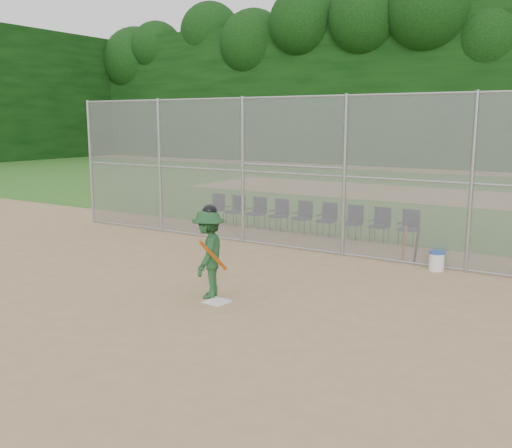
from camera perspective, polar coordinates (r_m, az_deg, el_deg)
The scene contains 18 objects.
ground at distance 10.91m, azimuth -7.07°, elevation -7.70°, with size 100.00×100.00×0.00m, color tan.
grass_strip at distance 27.04m, azimuth 17.78°, elevation 2.70°, with size 100.00×100.00×0.00m, color #2E671E.
dirt_patch_far at distance 27.04m, azimuth 17.78°, elevation 2.71°, with size 24.00×24.00×0.00m, color tan.
backstop_fence at distance 14.64m, azimuth 5.23°, elevation 5.22°, with size 16.09×0.09×4.00m.
treeline at distance 28.85m, azimuth 19.42°, elevation 14.01°, with size 81.00×60.00×11.00m.
home_plate at distance 10.82m, azimuth -3.89°, elevation -7.74°, with size 0.41×0.41×0.02m, color white.
batter_at_plate at distance 10.92m, azimuth -4.76°, elevation -2.89°, with size 1.02×1.35×1.80m.
water_cooler at distance 13.58m, azimuth 17.61°, elevation -3.52°, with size 0.35×0.35×0.45m.
spare_bats at distance 14.28m, azimuth 15.19°, elevation -1.94°, with size 0.36×0.30×0.84m.
chair_0 at distance 18.92m, azimuth -4.15°, elevation 1.54°, with size 0.54×0.52×0.96m, color #11173E, non-canonical shape.
chair_1 at distance 18.45m, azimuth -2.12°, elevation 1.33°, with size 0.54×0.52×0.96m, color #11173E, non-canonical shape.
chair_2 at distance 18.01m, azimuth 0.02°, elevation 1.12°, with size 0.54×0.52×0.96m, color #11173E, non-canonical shape.
chair_3 at distance 17.60m, azimuth 2.26°, elevation 0.90°, with size 0.54×0.52×0.96m, color #11173E, non-canonical shape.
chair_4 at distance 17.22m, azimuth 4.61°, elevation 0.66°, with size 0.54×0.52×0.96m, color #11173E, non-canonical shape.
chair_5 at distance 16.86m, azimuth 7.06°, elevation 0.41°, with size 0.54×0.52×0.96m, color #11173E, non-canonical shape.
chair_6 at distance 16.54m, azimuth 9.61°, elevation 0.15°, with size 0.54×0.52×0.96m, color #11173E, non-canonical shape.
chair_7 at distance 16.25m, azimuth 12.25°, elevation -0.12°, with size 0.54×0.52×0.96m, color #11173E, non-canonical shape.
chair_8 at distance 16.00m, azimuth 14.98°, elevation -0.40°, with size 0.54×0.52×0.96m, color #11173E, non-canonical shape.
Camera 1 is at (6.60, -8.01, 3.36)m, focal length 40.00 mm.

